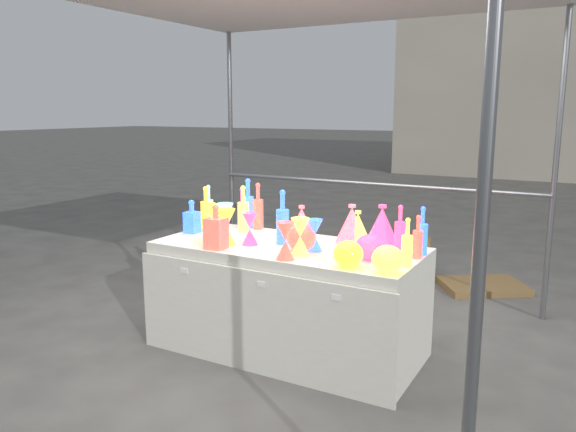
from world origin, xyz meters
The scene contains 32 objects.
ground centered at (0.00, 0.00, 0.00)m, with size 80.00×80.00×0.00m, color slate.
display_table centered at (0.00, -0.01, 0.37)m, with size 1.84×0.83×0.75m.
cardboard_box_closed centered at (0.16, 2.09, 0.19)m, with size 0.51×0.37×0.37m, color olive.
cardboard_box_flat centered at (0.94, 2.05, 0.03)m, with size 0.73×0.52×0.06m, color olive.
bottle_0 centered at (-0.85, 0.22, 0.91)m, with size 0.08×0.08×0.32m, color red, non-canonical shape.
bottle_1 centered at (-0.55, 0.35, 0.94)m, with size 0.09×0.09×0.38m, color #1DA05A, non-canonical shape.
bottle_2 centered at (-0.46, 0.35, 0.93)m, with size 0.08×0.08×0.36m, color orange, non-canonical shape.
bottle_3 centered at (-0.60, 0.35, 0.91)m, with size 0.08×0.08×0.31m, color #2042BC, non-canonical shape.
bottle_4 centered at (-0.50, 0.21, 0.92)m, with size 0.08×0.08×0.35m, color #11576D, non-canonical shape.
bottle_5 centered at (-0.85, 0.25, 0.91)m, with size 0.07×0.07×0.33m, color #B62467, non-canonical shape.
bottle_7 centered at (-0.05, 0.02, 0.94)m, with size 0.09×0.09×0.37m, color #1DA05A, non-canonical shape.
decanter_0 centered at (-0.51, -0.14, 0.89)m, with size 0.11×0.11×0.27m, color red, non-canonical shape.
decanter_1 centered at (-0.37, -0.31, 0.90)m, with size 0.12×0.12×0.29m, color orange, non-canonical shape.
decanter_2 centered at (-0.81, -0.01, 0.87)m, with size 0.10×0.10×0.25m, color #1DA05A, non-canonical shape.
hourglass_0 centered at (0.16, -0.33, 0.87)m, with size 0.12×0.12×0.23m, color orange, non-canonical shape.
hourglass_1 centered at (-0.23, -0.12, 0.86)m, with size 0.11×0.11×0.22m, color #2042BC, non-canonical shape.
hourglass_2 centered at (0.19, -0.19, 0.87)m, with size 0.12×0.12×0.24m, color #11576D, non-canonical shape.
hourglass_3 centered at (-0.52, 0.01, 0.87)m, with size 0.12×0.12×0.24m, color #B62467, non-canonical shape.
hourglass_4 centered at (-0.37, -0.19, 0.87)m, with size 0.12×0.12×0.25m, color red, non-canonical shape.
hourglass_5 centered at (0.23, -0.05, 0.85)m, with size 0.10×0.10×0.21m, color #1DA05A, non-canonical shape.
globe_0 centered at (0.57, -0.30, 0.82)m, with size 0.17×0.17×0.14m, color red, non-canonical shape.
globe_1 centered at (0.81, -0.30, 0.82)m, with size 0.18×0.18×0.14m, color #11576D, non-canonical shape.
globe_2 centered at (0.16, -0.11, 0.83)m, with size 0.19×0.19×0.15m, color orange, non-canonical shape.
globe_3 centered at (0.61, -0.08, 0.82)m, with size 0.17×0.17×0.14m, color #2042BC, non-canonical shape.
lampshade_0 centered at (-0.04, 0.28, 0.86)m, with size 0.19×0.19×0.23m, color gold, non-canonical shape.
lampshade_1 centered at (0.34, 0.28, 0.88)m, with size 0.22×0.22×0.27m, color gold, non-canonical shape.
lampshade_2 centered at (0.56, 0.28, 0.89)m, with size 0.24×0.24×0.28m, color #2042BC, non-canonical shape.
lampshade_3 centered at (0.39, 0.28, 0.86)m, with size 0.19×0.19×0.23m, color #11576D, non-canonical shape.
bottle_8 centered at (0.86, 0.19, 0.90)m, with size 0.07×0.07×0.31m, color #1DA05A, non-canonical shape.
bottle_9 centered at (0.86, 0.09, 0.89)m, with size 0.06×0.06×0.27m, color orange, non-canonical shape.
bottle_10 centered at (0.71, 0.20, 0.90)m, with size 0.07×0.07×0.30m, color #2042BC, non-canonical shape.
bottle_11 centered at (0.86, -0.12, 0.89)m, with size 0.06×0.06×0.29m, color #11576D, non-canonical shape.
Camera 1 is at (1.79, -3.22, 1.65)m, focal length 35.00 mm.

